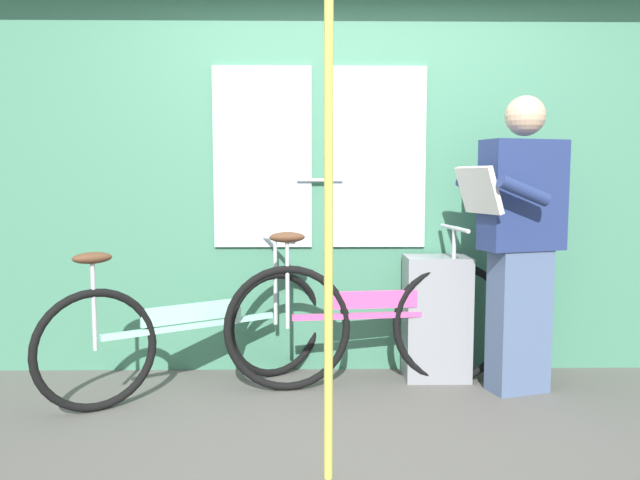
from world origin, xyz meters
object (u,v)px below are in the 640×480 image
(bicycle_near_door, at_px, (191,332))
(trash_bin_by_wall, at_px, (436,317))
(handrail_pole, at_px, (329,194))
(passenger_reading_newspaper, at_px, (520,238))
(bicycle_leaning_behind, at_px, (370,322))

(bicycle_near_door, xyz_separation_m, trash_bin_by_wall, (1.43, 0.25, 0.02))
(trash_bin_by_wall, bearing_deg, bicycle_near_door, -170.26)
(handrail_pole, bearing_deg, passenger_reading_newspaper, 43.38)
(bicycle_leaning_behind, xyz_separation_m, passenger_reading_newspaper, (0.82, -0.09, 0.49))
(bicycle_near_door, height_order, passenger_reading_newspaper, passenger_reading_newspaper)
(bicycle_near_door, distance_m, trash_bin_by_wall, 1.45)
(bicycle_near_door, xyz_separation_m, handrail_pole, (0.74, -1.04, 0.80))
(bicycle_leaning_behind, relative_size, handrail_pole, 0.73)
(handrail_pole, bearing_deg, trash_bin_by_wall, 61.84)
(trash_bin_by_wall, distance_m, handrail_pole, 1.65)
(bicycle_near_door, relative_size, passenger_reading_newspaper, 0.89)
(bicycle_near_door, bearing_deg, passenger_reading_newspaper, -32.68)
(bicycle_leaning_behind, distance_m, trash_bin_by_wall, 0.45)
(bicycle_leaning_behind, bearing_deg, passenger_reading_newspaper, -13.24)
(bicycle_leaning_behind, bearing_deg, handrail_pole, -110.76)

